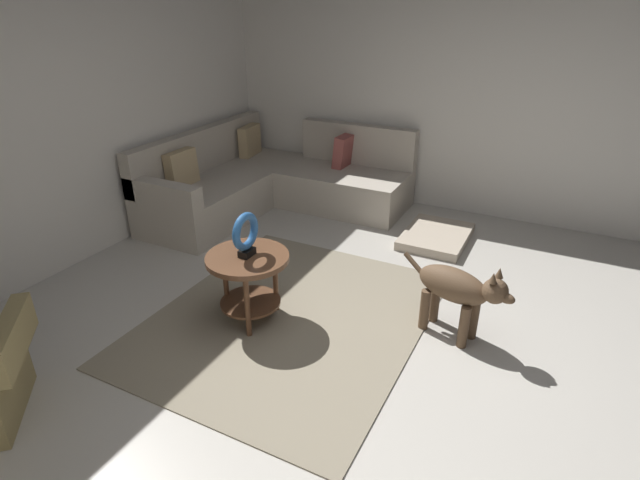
{
  "coord_description": "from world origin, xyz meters",
  "views": [
    {
      "loc": [
        -2.58,
        -0.95,
        2.2
      ],
      "look_at": [
        0.45,
        0.6,
        0.55
      ],
      "focal_mm": 28.23,
      "sensor_mm": 36.0,
      "label": 1
    }
  ],
  "objects_px": {
    "sectional_couch": "(271,183)",
    "torus_sculpture": "(246,234)",
    "dog": "(458,290)",
    "dog_bed_mat": "(436,236)",
    "side_table": "(248,271)"
  },
  "relations": [
    {
      "from": "sectional_couch",
      "to": "torus_sculpture",
      "type": "bearing_deg",
      "value": -151.93
    },
    {
      "from": "sectional_couch",
      "to": "dog",
      "type": "relative_size",
      "value": 2.71
    },
    {
      "from": "dog",
      "to": "dog_bed_mat",
      "type": "bearing_deg",
      "value": -144.79
    },
    {
      "from": "torus_sculpture",
      "to": "dog_bed_mat",
      "type": "relative_size",
      "value": 0.41
    },
    {
      "from": "torus_sculpture",
      "to": "dog_bed_mat",
      "type": "distance_m",
      "value": 2.26
    },
    {
      "from": "side_table",
      "to": "dog_bed_mat",
      "type": "distance_m",
      "value": 2.19
    },
    {
      "from": "sectional_couch",
      "to": "side_table",
      "type": "xyz_separation_m",
      "value": [
        -1.98,
        -1.06,
        0.12
      ]
    },
    {
      "from": "dog_bed_mat",
      "to": "dog",
      "type": "relative_size",
      "value": 0.96
    },
    {
      "from": "dog",
      "to": "sectional_couch",
      "type": "bearing_deg",
      "value": -105.58
    },
    {
      "from": "sectional_couch",
      "to": "side_table",
      "type": "distance_m",
      "value": 2.25
    },
    {
      "from": "side_table",
      "to": "dog_bed_mat",
      "type": "relative_size",
      "value": 0.75
    },
    {
      "from": "side_table",
      "to": "dog_bed_mat",
      "type": "bearing_deg",
      "value": -23.95
    },
    {
      "from": "sectional_couch",
      "to": "dog",
      "type": "xyz_separation_m",
      "value": [
        -1.5,
        -2.46,
        0.09
      ]
    },
    {
      "from": "side_table",
      "to": "torus_sculpture",
      "type": "relative_size",
      "value": 1.84
    },
    {
      "from": "torus_sculpture",
      "to": "dog_bed_mat",
      "type": "xyz_separation_m",
      "value": [
        1.97,
        -0.88,
        -0.67
      ]
    }
  ]
}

